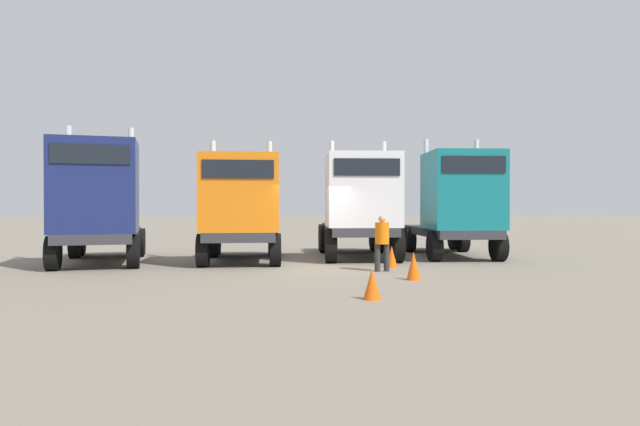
{
  "coord_description": "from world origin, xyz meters",
  "views": [
    {
      "loc": [
        -4.09,
        -16.15,
        1.83
      ],
      "look_at": [
        1.11,
        3.28,
        1.62
      ],
      "focal_mm": 30.63,
      "sensor_mm": 36.0,
      "label": 1
    }
  ],
  "objects_px": {
    "semi_truck_teal": "(457,204)",
    "semi_truck_orange": "(241,208)",
    "traffic_cone_mid": "(414,266)",
    "semi_truck_navy": "(98,203)",
    "semi_truck_white": "(360,205)",
    "traffic_cone_near": "(392,257)",
    "visitor_in_hivis": "(382,239)",
    "traffic_cone_far": "(372,284)"
  },
  "relations": [
    {
      "from": "traffic_cone_mid",
      "to": "semi_truck_teal",
      "type": "bearing_deg",
      "value": 51.44
    },
    {
      "from": "traffic_cone_near",
      "to": "visitor_in_hivis",
      "type": "bearing_deg",
      "value": -127.82
    },
    {
      "from": "semi_truck_teal",
      "to": "semi_truck_orange",
      "type": "bearing_deg",
      "value": -79.65
    },
    {
      "from": "semi_truck_white",
      "to": "semi_truck_teal",
      "type": "height_order",
      "value": "semi_truck_teal"
    },
    {
      "from": "semi_truck_orange",
      "to": "semi_truck_teal",
      "type": "height_order",
      "value": "semi_truck_teal"
    },
    {
      "from": "semi_truck_white",
      "to": "visitor_in_hivis",
      "type": "height_order",
      "value": "semi_truck_white"
    },
    {
      "from": "semi_truck_navy",
      "to": "visitor_in_hivis",
      "type": "height_order",
      "value": "semi_truck_navy"
    },
    {
      "from": "semi_truck_navy",
      "to": "semi_truck_white",
      "type": "height_order",
      "value": "semi_truck_navy"
    },
    {
      "from": "semi_truck_orange",
      "to": "semi_truck_teal",
      "type": "relative_size",
      "value": 0.91
    },
    {
      "from": "semi_truck_navy",
      "to": "traffic_cone_mid",
      "type": "relative_size",
      "value": 9.02
    },
    {
      "from": "semi_truck_teal",
      "to": "traffic_cone_far",
      "type": "bearing_deg",
      "value": -26.72
    },
    {
      "from": "semi_truck_navy",
      "to": "traffic_cone_near",
      "type": "distance_m",
      "value": 9.31
    },
    {
      "from": "semi_truck_navy",
      "to": "traffic_cone_near",
      "type": "relative_size",
      "value": 9.64
    },
    {
      "from": "traffic_cone_near",
      "to": "semi_truck_orange",
      "type": "bearing_deg",
      "value": 149.65
    },
    {
      "from": "traffic_cone_mid",
      "to": "visitor_in_hivis",
      "type": "bearing_deg",
      "value": 92.53
    },
    {
      "from": "traffic_cone_far",
      "to": "semi_truck_navy",
      "type": "bearing_deg",
      "value": 126.66
    },
    {
      "from": "semi_truck_teal",
      "to": "visitor_in_hivis",
      "type": "bearing_deg",
      "value": -40.9
    },
    {
      "from": "semi_truck_orange",
      "to": "visitor_in_hivis",
      "type": "bearing_deg",
      "value": 56.79
    },
    {
      "from": "semi_truck_teal",
      "to": "traffic_cone_far",
      "type": "relative_size",
      "value": 10.67
    },
    {
      "from": "semi_truck_teal",
      "to": "traffic_cone_near",
      "type": "bearing_deg",
      "value": -44.63
    },
    {
      "from": "traffic_cone_near",
      "to": "traffic_cone_mid",
      "type": "relative_size",
      "value": 0.94
    },
    {
      "from": "visitor_in_hivis",
      "to": "traffic_cone_near",
      "type": "bearing_deg",
      "value": -37.66
    },
    {
      "from": "visitor_in_hivis",
      "to": "traffic_cone_far",
      "type": "xyz_separation_m",
      "value": [
        -1.95,
        -4.41,
        -0.62
      ]
    },
    {
      "from": "semi_truck_navy",
      "to": "semi_truck_teal",
      "type": "height_order",
      "value": "semi_truck_navy"
    },
    {
      "from": "semi_truck_white",
      "to": "traffic_cone_near",
      "type": "distance_m",
      "value": 3.22
    },
    {
      "from": "visitor_in_hivis",
      "to": "semi_truck_teal",
      "type": "bearing_deg",
      "value": -52.85
    },
    {
      "from": "semi_truck_orange",
      "to": "visitor_in_hivis",
      "type": "distance_m",
      "value": 4.99
    },
    {
      "from": "semi_truck_navy",
      "to": "visitor_in_hivis",
      "type": "relative_size",
      "value": 3.98
    },
    {
      "from": "semi_truck_teal",
      "to": "traffic_cone_far",
      "type": "xyz_separation_m",
      "value": [
        -6.02,
        -7.48,
        -1.63
      ]
    },
    {
      "from": "traffic_cone_near",
      "to": "traffic_cone_mid",
      "type": "height_order",
      "value": "traffic_cone_mid"
    },
    {
      "from": "semi_truck_orange",
      "to": "semi_truck_teal",
      "type": "xyz_separation_m",
      "value": [
        7.71,
        -0.24,
        0.12
      ]
    },
    {
      "from": "semi_truck_orange",
      "to": "traffic_cone_mid",
      "type": "height_order",
      "value": "semi_truck_orange"
    },
    {
      "from": "semi_truck_teal",
      "to": "traffic_cone_mid",
      "type": "xyz_separation_m",
      "value": [
        -3.99,
        -5.0,
        -1.58
      ]
    },
    {
      "from": "visitor_in_hivis",
      "to": "traffic_cone_far",
      "type": "distance_m",
      "value": 4.86
    },
    {
      "from": "semi_truck_navy",
      "to": "semi_truck_white",
      "type": "distance_m",
      "value": 8.63
    },
    {
      "from": "semi_truck_orange",
      "to": "semi_truck_teal",
      "type": "bearing_deg",
      "value": 97.32
    },
    {
      "from": "semi_truck_navy",
      "to": "semi_truck_orange",
      "type": "height_order",
      "value": "semi_truck_navy"
    },
    {
      "from": "semi_truck_white",
      "to": "traffic_cone_near",
      "type": "relative_size",
      "value": 10.18
    },
    {
      "from": "semi_truck_teal",
      "to": "traffic_cone_mid",
      "type": "relative_size",
      "value": 9.32
    },
    {
      "from": "semi_truck_white",
      "to": "traffic_cone_far",
      "type": "bearing_deg",
      "value": -5.14
    },
    {
      "from": "semi_truck_navy",
      "to": "traffic_cone_mid",
      "type": "distance_m",
      "value": 10.06
    },
    {
      "from": "semi_truck_navy",
      "to": "semi_truck_orange",
      "type": "bearing_deg",
      "value": 83.02
    }
  ]
}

